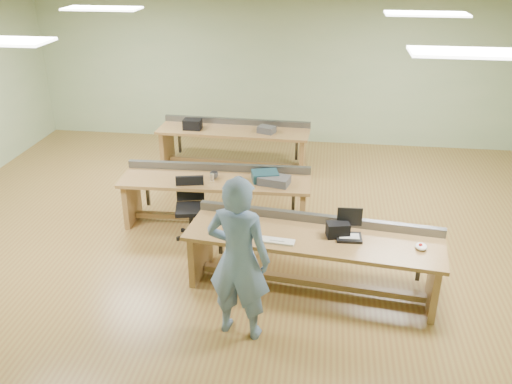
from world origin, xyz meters
TOP-DOWN VIEW (x-y plane):
  - floor at (0.00, 0.00)m, footprint 10.00×10.00m
  - ceiling at (0.00, 0.00)m, footprint 10.00×10.00m
  - wall_back at (0.00, 4.00)m, footprint 10.00×0.04m
  - wall_front at (0.00, -4.00)m, footprint 10.00×0.04m
  - fluor_panels at (0.00, 0.00)m, footprint 6.20×3.50m
  - workbench_front at (1.05, -1.38)m, footprint 3.15×1.17m
  - workbench_mid at (-0.46, 0.13)m, footprint 2.84×0.85m
  - workbench_back at (-0.58, 2.40)m, footprint 2.85×0.84m
  - person at (0.30, -2.34)m, footprint 0.76×0.57m
  - laptop_base at (1.47, -1.42)m, footprint 0.31×0.26m
  - laptop_screen at (1.47, -1.30)m, footprint 0.30×0.03m
  - keyboard at (0.64, -1.60)m, footprint 0.41×0.18m
  - trackball_mouse at (2.29, -1.54)m, footprint 0.15×0.17m
  - camera_bag at (1.34, -1.38)m, footprint 0.30×0.23m
  - task_chair at (-0.74, -0.32)m, footprint 0.57×0.57m
  - parts_bin_teal at (0.28, 0.15)m, footprint 0.44×0.37m
  - parts_bin_grey at (0.43, 0.03)m, footprint 0.48×0.36m
  - mug at (-0.48, 0.12)m, footprint 0.13×0.13m
  - drinks_can at (-0.49, 0.03)m, footprint 0.07×0.07m
  - storage_box_back at (-1.34, 2.30)m, footprint 0.33×0.24m
  - tray_back at (0.05, 2.28)m, footprint 0.36×0.31m

SIDE VIEW (x-z plane):
  - floor at x=0.00m, z-range 0.00..0.00m
  - task_chair at x=-0.74m, z-range -0.12..0.77m
  - workbench_mid at x=-0.46m, z-range 0.13..0.99m
  - workbench_back at x=-0.58m, z-range 0.13..0.99m
  - workbench_front at x=1.05m, z-range 0.13..0.99m
  - keyboard at x=0.64m, z-range 0.75..0.77m
  - laptop_base at x=1.47m, z-range 0.75..0.78m
  - trackball_mouse at x=2.29m, z-range 0.75..0.82m
  - mug at x=-0.48m, z-range 0.75..0.85m
  - drinks_can at x=-0.49m, z-range 0.75..0.86m
  - parts_bin_grey at x=0.43m, z-range 0.75..0.87m
  - tray_back at x=0.05m, z-range 0.75..0.87m
  - parts_bin_teal at x=0.28m, z-range 0.75..0.88m
  - camera_bag at x=1.34m, z-range 0.75..0.93m
  - storage_box_back at x=-1.34m, z-range 0.75..0.94m
  - person at x=0.30m, z-range 0.00..1.89m
  - laptop_screen at x=1.47m, z-range 0.87..1.10m
  - wall_back at x=0.00m, z-range 0.00..3.00m
  - wall_front at x=0.00m, z-range 0.00..3.00m
  - fluor_panels at x=0.00m, z-range 2.96..2.99m
  - ceiling at x=0.00m, z-range 3.00..3.00m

